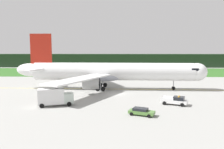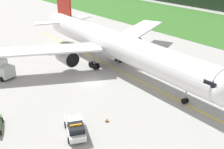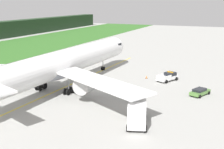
{
  "view_description": "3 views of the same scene",
  "coord_description": "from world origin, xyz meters",
  "px_view_note": "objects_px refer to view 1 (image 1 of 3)",
  "views": [
    {
      "loc": [
        -0.36,
        -58.77,
        12.07
      ],
      "look_at": [
        -1.65,
        7.37,
        4.11
      ],
      "focal_mm": 37.98,
      "sensor_mm": 36.0,
      "label": 1
    },
    {
      "loc": [
        37.95,
        -26.1,
        21.39
      ],
      "look_at": [
        6.93,
        -0.89,
        3.93
      ],
      "focal_mm": 45.76,
      "sensor_mm": 36.0,
      "label": 2
    },
    {
      "loc": [
        -49.77,
        -24.05,
        16.67
      ],
      "look_at": [
        2.78,
        -1.47,
        2.53
      ],
      "focal_mm": 47.72,
      "sensor_mm": 36.0,
      "label": 3
    }
  ],
  "objects_px": {
    "catering_truck": "(54,97)",
    "airliner": "(110,72)",
    "staff_car": "(141,111)",
    "apron_cone": "(171,98)",
    "ops_pickup_truck": "(175,101)"
  },
  "relations": [
    {
      "from": "catering_truck",
      "to": "apron_cone",
      "type": "height_order",
      "value": "catering_truck"
    },
    {
      "from": "catering_truck",
      "to": "airliner",
      "type": "bearing_deg",
      "value": 60.5
    },
    {
      "from": "ops_pickup_truck",
      "to": "airliner",
      "type": "bearing_deg",
      "value": 127.98
    },
    {
      "from": "ops_pickup_truck",
      "to": "staff_car",
      "type": "height_order",
      "value": "ops_pickup_truck"
    },
    {
      "from": "airliner",
      "to": "apron_cone",
      "type": "height_order",
      "value": "airliner"
    },
    {
      "from": "airliner",
      "to": "catering_truck",
      "type": "bearing_deg",
      "value": -119.5
    },
    {
      "from": "airliner",
      "to": "apron_cone",
      "type": "bearing_deg",
      "value": -42.54
    },
    {
      "from": "apron_cone",
      "to": "airliner",
      "type": "bearing_deg",
      "value": 137.46
    },
    {
      "from": "ops_pickup_truck",
      "to": "catering_truck",
      "type": "height_order",
      "value": "catering_truck"
    },
    {
      "from": "ops_pickup_truck",
      "to": "apron_cone",
      "type": "distance_m",
      "value": 4.92
    },
    {
      "from": "airliner",
      "to": "catering_truck",
      "type": "xyz_separation_m",
      "value": [
        -10.81,
        -19.11,
        -2.99
      ]
    },
    {
      "from": "airliner",
      "to": "staff_car",
      "type": "distance_m",
      "value": 26.49
    },
    {
      "from": "ops_pickup_truck",
      "to": "catering_truck",
      "type": "bearing_deg",
      "value": -177.03
    },
    {
      "from": "airliner",
      "to": "catering_truck",
      "type": "distance_m",
      "value": 22.16
    },
    {
      "from": "airliner",
      "to": "apron_cone",
      "type": "xyz_separation_m",
      "value": [
        14.11,
        -12.95,
        -4.58
      ]
    }
  ]
}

